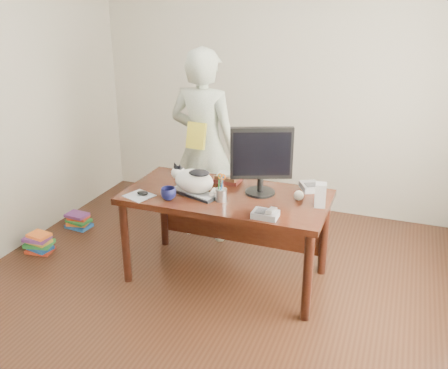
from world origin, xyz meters
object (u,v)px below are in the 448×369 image
phone (266,214)px  person (204,147)px  book_pile_a (39,243)px  cat (193,180)px  pen_cup (221,193)px  calculator (310,187)px  book_pile_b (78,221)px  keyboard (194,193)px  monitor (261,157)px  coffee_mug (168,194)px  mouse (143,193)px  baseball (299,195)px  book_stack (228,178)px  desk (230,207)px  speaker (320,195)px

phone → person: person is taller
phone → book_pile_a: phone is taller
cat → phone: bearing=0.6°
book_pile_a → pen_cup: bearing=2.1°
calculator → book_pile_b: size_ratio=0.86×
keyboard → book_pile_a: bearing=-157.1°
monitor → coffee_mug: (-0.63, -0.34, -0.26)m
mouse → book_pile_b: bearing=171.5°
keyboard → cat: bearing=-171.6°
pen_cup → phone: 0.44m
mouse → baseball: size_ratio=1.40×
baseball → calculator: bearing=80.6°
monitor → book_stack: monitor is taller
phone → calculator: phone is taller
desk → person: bearing=128.5°
baseball → speaker: bearing=-18.7°
book_pile_b → cat: bearing=-16.6°
keyboard → baseball: size_ratio=5.85×
calculator → person: size_ratio=0.12×
pen_cup → speaker: size_ratio=1.25×
monitor → coffee_mug: monitor is taller
monitor → calculator: (0.35, 0.23, -0.28)m
pen_cup → baseball: size_ratio=2.94×
phone → coffee_mug: bearing=176.5°
baseball → calculator: 0.24m
mouse → book_pile_b: size_ratio=0.41×
keyboard → monitor: 0.60m
desk → book_pile_b: 1.82m
desk → speaker: bearing=-4.1°
book_pile_b → keyboard: bearing=-16.5°
calculator → book_stack: bearing=158.0°
calculator → book_pile_a: size_ratio=0.82×
mouse → coffee_mug: bearing=21.0°
monitor → baseball: 0.41m
desk → book_pile_b: desk is taller
desk → calculator: size_ratio=7.23×
desk → calculator: 0.67m
person → calculator: bearing=166.4°
person → keyboard: bearing=110.8°
book_pile_a → book_pile_b: bearing=86.9°
coffee_mug → book_pile_a: size_ratio=0.44×
baseball → person: bearing=150.6°
calculator → speaker: bearing=-94.2°
coffee_mug → baseball: 1.00m
speaker → book_pile_b: size_ratio=0.69×
cat → book_stack: (0.17, 0.34, -0.09)m
baseball → cat: bearing=-167.9°
coffee_mug → baseball: size_ratio=1.55×
pen_cup → book_pile_a: (-1.76, -0.06, -0.72)m
phone → book_stack: 0.74m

